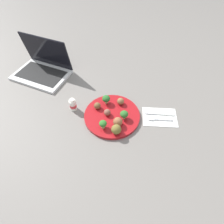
% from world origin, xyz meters
% --- Properties ---
extents(ground_plane, '(4.00, 4.00, 0.00)m').
position_xyz_m(ground_plane, '(0.00, 0.00, 0.00)').
color(ground_plane, slate).
extents(plate, '(0.28, 0.28, 0.02)m').
position_xyz_m(plate, '(0.00, 0.00, 0.01)').
color(plate, maroon).
rests_on(plate, ground_plane).
extents(broccoli_floret_center, '(0.04, 0.04, 0.04)m').
position_xyz_m(broccoli_floret_center, '(0.04, 0.08, 0.04)').
color(broccoli_floret_center, '#98B86E').
rests_on(broccoli_floret_center, plate).
extents(broccoli_floret_front_right, '(0.04, 0.04, 0.05)m').
position_xyz_m(broccoli_floret_front_right, '(0.03, -0.08, 0.05)').
color(broccoli_floret_front_right, '#A7CC7B').
rests_on(broccoli_floret_front_right, plate).
extents(broccoli_floret_mid_right, '(0.04, 0.04, 0.05)m').
position_xyz_m(broccoli_floret_mid_right, '(-0.06, 0.02, 0.05)').
color(broccoli_floret_mid_right, '#91B868').
rests_on(broccoli_floret_mid_right, plate).
extents(meatball_center, '(0.04, 0.04, 0.04)m').
position_xyz_m(meatball_center, '(-0.04, -0.08, 0.03)').
color(meatball_center, brown).
rests_on(meatball_center, plate).
extents(meatball_front_right, '(0.03, 0.03, 0.03)m').
position_xyz_m(meatball_front_right, '(0.02, -0.00, 0.03)').
color(meatball_front_right, brown).
rests_on(meatball_front_right, plate).
extents(meatball_back_right, '(0.04, 0.04, 0.04)m').
position_xyz_m(meatball_back_right, '(-0.03, 0.06, 0.04)').
color(meatball_back_right, brown).
rests_on(meatball_back_right, plate).
extents(meatball_near_rim, '(0.05, 0.05, 0.05)m').
position_xyz_m(meatball_near_rim, '(-0.02, 0.11, 0.04)').
color(meatball_near_rim, brown).
rests_on(meatball_near_rim, plate).
extents(meatball_mid_right, '(0.03, 0.03, 0.03)m').
position_xyz_m(meatball_mid_right, '(0.08, -0.04, 0.03)').
color(meatball_mid_right, brown).
rests_on(meatball_mid_right, plate).
extents(napkin, '(0.18, 0.13, 0.01)m').
position_xyz_m(napkin, '(-0.24, -0.00, 0.00)').
color(napkin, white).
rests_on(napkin, ground_plane).
extents(fork, '(0.12, 0.02, 0.01)m').
position_xyz_m(fork, '(-0.23, 0.02, 0.01)').
color(fork, silver).
rests_on(fork, napkin).
extents(knife, '(0.15, 0.03, 0.01)m').
position_xyz_m(knife, '(-0.24, -0.02, 0.01)').
color(knife, white).
rests_on(knife, napkin).
extents(yogurt_bottle, '(0.04, 0.04, 0.07)m').
position_xyz_m(yogurt_bottle, '(0.20, -0.05, 0.03)').
color(yogurt_bottle, white).
rests_on(yogurt_bottle, ground_plane).
extents(laptop, '(0.38, 0.33, 0.21)m').
position_xyz_m(laptop, '(0.43, -0.34, 0.04)').
color(laptop, silver).
rests_on(laptop, ground_plane).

